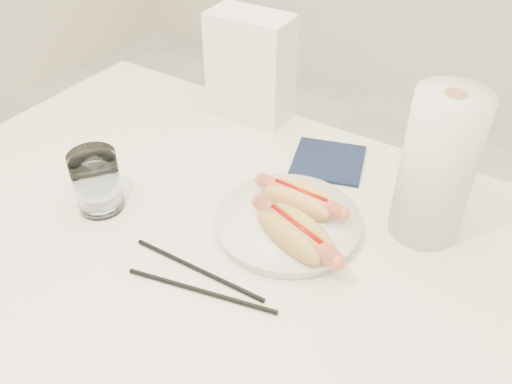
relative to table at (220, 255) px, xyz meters
The scene contains 10 objects.
table is the anchor object (origin of this frame).
plate 0.14m from the table, 34.38° to the left, with size 0.24×0.24×0.02m, color white.
hotdog_left 0.17m from the table, 45.90° to the left, with size 0.16×0.07×0.04m.
hotdog_right 0.17m from the table, ahead, with size 0.18×0.11×0.05m.
water_glass 0.25m from the table, 163.61° to the right, with size 0.08×0.08×0.11m, color white.
chopstick_near 0.12m from the table, 72.53° to the right, with size 0.01×0.01×0.24m, color black.
chopstick_far 0.15m from the table, 64.82° to the right, with size 0.01×0.01×0.24m, color black.
napkin_box 0.42m from the table, 114.81° to the left, with size 0.17×0.10×0.23m, color white.
navy_napkin 0.29m from the table, 76.05° to the left, with size 0.13×0.13×0.01m, color #101A33.
paper_towel_roll 0.39m from the table, 32.89° to the left, with size 0.11×0.11×0.25m, color silver.
Camera 1 is at (0.42, -0.54, 1.37)m, focal length 38.03 mm.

